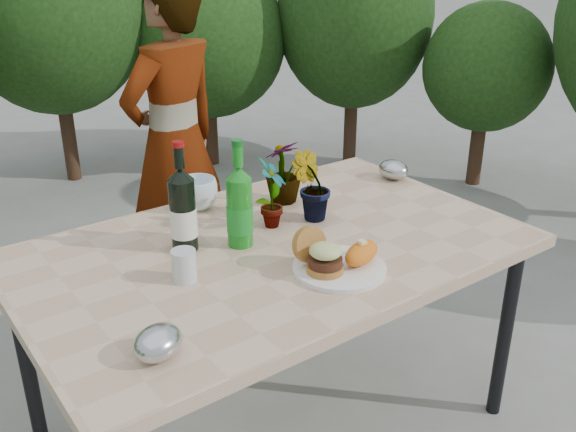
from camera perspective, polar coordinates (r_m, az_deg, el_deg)
ground at (r=2.49m, az=-1.14°, el=-18.18°), size 80.00×80.00×0.00m
patio_table at (r=2.09m, az=-1.30°, el=-3.97°), size 1.60×1.00×0.75m
shrub_hedge at (r=3.34m, az=-14.51°, el=12.89°), size 6.92×5.03×1.97m
dinner_plate at (r=1.92m, az=4.58°, el=-4.65°), size 0.28×0.28×0.01m
burger_stack at (r=1.87m, az=2.98°, el=-3.49°), size 0.11×0.16×0.11m
sweet_potato at (r=1.93m, az=6.55°, el=-3.28°), size 0.17×0.12×0.06m
grilled_veg at (r=1.98m, az=3.24°, el=-2.96°), size 0.08×0.05×0.03m
wine_bottle at (r=2.01m, az=-9.32°, el=0.45°), size 0.09×0.09×0.36m
sparkling_water at (r=2.02m, az=-4.33°, el=0.74°), size 0.08×0.08×0.35m
plastic_cup at (r=1.86m, az=-9.22°, el=-4.37°), size 0.07×0.07×0.09m
seedling_left at (r=2.14m, az=-1.47°, el=2.04°), size 0.16×0.15×0.25m
seedling_mid at (r=2.20m, az=2.08°, el=2.63°), size 0.17×0.17×0.24m
seedling_right at (r=2.35m, az=-0.42°, el=3.96°), size 0.15×0.15×0.23m
blue_bowl at (r=2.34m, az=-8.02°, el=1.97°), size 0.15×0.15×0.11m
foil_packet_left at (r=1.57m, az=-11.50°, el=-10.97°), size 0.17×0.16×0.08m
foil_packet_right at (r=2.64m, az=9.36°, el=4.10°), size 0.12×0.14×0.08m
person at (r=3.04m, az=-10.04°, el=6.41°), size 0.65×0.51×1.55m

